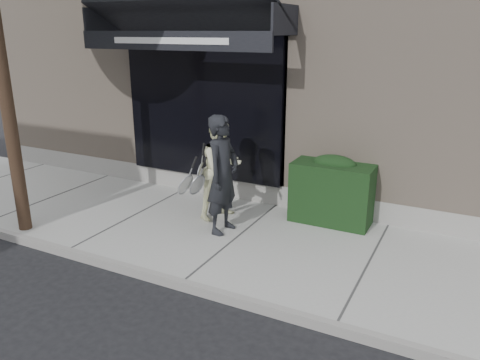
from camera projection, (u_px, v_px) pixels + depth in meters
The scene contains 7 objects.
ground at pixel (238, 243), 7.31m from camera, with size 80.00×80.00×0.00m, color black.
sidewalk at pixel (238, 239), 7.29m from camera, with size 20.00×3.00×0.12m, color #9C9B96.
curb at pixel (183, 285), 5.97m from camera, with size 20.00×0.10×0.14m, color gray.
building_facade at pixel (337, 50), 10.67m from camera, with size 14.30×8.04×5.64m.
hedge at pixel (333, 190), 7.69m from camera, with size 1.30×0.70×1.14m.
pedestrian_front at pixel (222, 175), 7.18m from camera, with size 0.74×0.93×1.86m.
pedestrian_back at pixel (222, 169), 7.76m from camera, with size 0.87×0.98×1.69m.
Camera 1 is at (3.05, -5.91, 3.18)m, focal length 35.00 mm.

